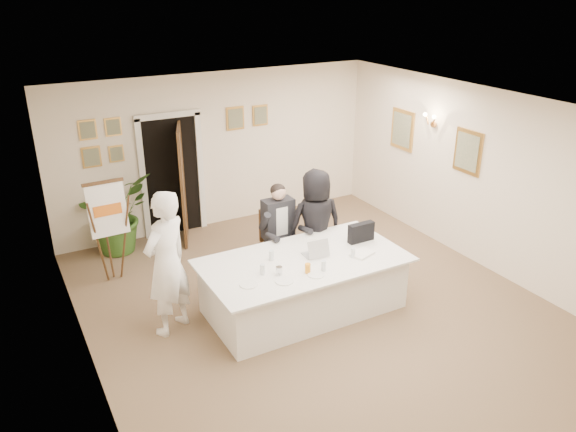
# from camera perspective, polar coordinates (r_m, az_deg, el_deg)

# --- Properties ---
(floor) EXTENTS (7.00, 7.00, 0.00)m
(floor) POSITION_cam_1_polar(r_m,az_deg,el_deg) (7.98, 3.02, -9.34)
(floor) COLOR brown
(floor) RESTS_ON ground
(ceiling) EXTENTS (6.00, 7.00, 0.02)m
(ceiling) POSITION_cam_1_polar(r_m,az_deg,el_deg) (6.91, 3.51, 10.70)
(ceiling) COLOR white
(ceiling) RESTS_ON wall_back
(wall_back) EXTENTS (6.00, 0.10, 2.80)m
(wall_back) POSITION_cam_1_polar(r_m,az_deg,el_deg) (10.29, -7.12, 6.65)
(wall_back) COLOR beige
(wall_back) RESTS_ON floor
(wall_front) EXTENTS (6.00, 0.10, 2.80)m
(wall_front) POSITION_cam_1_polar(r_m,az_deg,el_deg) (5.11, 25.02, -13.66)
(wall_front) COLOR beige
(wall_front) RESTS_ON floor
(wall_left) EXTENTS (0.10, 7.00, 2.80)m
(wall_left) POSITION_cam_1_polar(r_m,az_deg,el_deg) (6.41, -20.29, -5.10)
(wall_left) COLOR beige
(wall_left) RESTS_ON floor
(wall_right) EXTENTS (0.10, 7.00, 2.80)m
(wall_right) POSITION_cam_1_polar(r_m,az_deg,el_deg) (9.19, 19.40, 3.47)
(wall_right) COLOR beige
(wall_right) RESTS_ON floor
(doorway) EXTENTS (1.14, 0.86, 2.20)m
(doorway) POSITION_cam_1_polar(r_m,az_deg,el_deg) (9.96, -11.34, 3.66)
(doorway) COLOR black
(doorway) RESTS_ON floor
(pictures_back_wall) EXTENTS (3.40, 0.06, 0.80)m
(pictures_back_wall) POSITION_cam_1_polar(r_m,az_deg,el_deg) (9.90, -11.52, 8.40)
(pictures_back_wall) COLOR gold
(pictures_back_wall) RESTS_ON wall_back
(pictures_right_wall) EXTENTS (0.06, 2.20, 0.80)m
(pictures_right_wall) POSITION_cam_1_polar(r_m,az_deg,el_deg) (9.86, 14.47, 7.48)
(pictures_right_wall) COLOR gold
(pictures_right_wall) RESTS_ON wall_right
(wall_sconce) EXTENTS (0.20, 0.30, 0.24)m
(wall_sconce) POSITION_cam_1_polar(r_m,az_deg,el_deg) (9.73, 14.36, 9.42)
(wall_sconce) COLOR #C17F3E
(wall_sconce) RESTS_ON wall_right
(conference_table) EXTENTS (2.77, 1.47, 0.78)m
(conference_table) POSITION_cam_1_polar(r_m,az_deg,el_deg) (7.76, 1.59, -6.94)
(conference_table) COLOR white
(conference_table) RESTS_ON floor
(seated_man) EXTENTS (0.77, 0.80, 1.49)m
(seated_man) POSITION_cam_1_polar(r_m,az_deg,el_deg) (8.52, -0.85, -1.43)
(seated_man) COLOR black
(seated_man) RESTS_ON floor
(flip_chart) EXTENTS (0.56, 0.36, 1.58)m
(flip_chart) POSITION_cam_1_polar(r_m,az_deg,el_deg) (8.74, -17.66, -1.99)
(flip_chart) COLOR #3F2A14
(flip_chart) RESTS_ON floor
(standing_man) EXTENTS (0.84, 0.76, 1.93)m
(standing_man) POSITION_cam_1_polar(r_m,az_deg,el_deg) (7.22, -12.22, -4.75)
(standing_man) COLOR white
(standing_man) RESTS_ON floor
(standing_woman) EXTENTS (0.91, 0.68, 1.69)m
(standing_woman) POSITION_cam_1_polar(r_m,az_deg,el_deg) (8.50, 2.84, -0.77)
(standing_woman) COLOR black
(standing_woman) RESTS_ON floor
(potted_palm) EXTENTS (1.54, 1.52, 1.30)m
(potted_palm) POSITION_cam_1_polar(r_m,az_deg,el_deg) (9.75, -17.17, 0.13)
(potted_palm) COLOR #315A1E
(potted_palm) RESTS_ON floor
(laptop) EXTENTS (0.33, 0.36, 0.28)m
(laptop) POSITION_cam_1_polar(r_m,az_deg,el_deg) (7.65, 2.69, -3.02)
(laptop) COLOR #B7BABC
(laptop) RESTS_ON conference_table
(laptop_bag) EXTENTS (0.40, 0.11, 0.28)m
(laptop_bag) POSITION_cam_1_polar(r_m,az_deg,el_deg) (8.10, 7.43, -1.65)
(laptop_bag) COLOR black
(laptop_bag) RESTS_ON conference_table
(paper_stack) EXTENTS (0.37, 0.31, 0.03)m
(paper_stack) POSITION_cam_1_polar(r_m,az_deg,el_deg) (7.76, 7.53, -3.81)
(paper_stack) COLOR white
(paper_stack) RESTS_ON conference_table
(plate_left) EXTENTS (0.27, 0.27, 0.01)m
(plate_left) POSITION_cam_1_polar(r_m,az_deg,el_deg) (6.99, -4.04, -6.95)
(plate_left) COLOR white
(plate_left) RESTS_ON conference_table
(plate_mid) EXTENTS (0.25, 0.25, 0.01)m
(plate_mid) POSITION_cam_1_polar(r_m,az_deg,el_deg) (7.05, -0.39, -6.63)
(plate_mid) COLOR white
(plate_mid) RESTS_ON conference_table
(plate_near) EXTENTS (0.24, 0.24, 0.01)m
(plate_near) POSITION_cam_1_polar(r_m,az_deg,el_deg) (7.20, 2.87, -5.97)
(plate_near) COLOR white
(plate_near) RESTS_ON conference_table
(glass_a) EXTENTS (0.07, 0.07, 0.14)m
(glass_a) POSITION_cam_1_polar(r_m,az_deg,el_deg) (7.19, -2.61, -5.45)
(glass_a) COLOR silver
(glass_a) RESTS_ON conference_table
(glass_b) EXTENTS (0.07, 0.07, 0.14)m
(glass_b) POSITION_cam_1_polar(r_m,az_deg,el_deg) (7.28, 3.64, -5.07)
(glass_b) COLOR silver
(glass_b) RESTS_ON conference_table
(glass_c) EXTENTS (0.06, 0.06, 0.14)m
(glass_c) POSITION_cam_1_polar(r_m,az_deg,el_deg) (7.65, 6.61, -3.73)
(glass_c) COLOR silver
(glass_c) RESTS_ON conference_table
(glass_d) EXTENTS (0.08, 0.08, 0.14)m
(glass_d) POSITION_cam_1_polar(r_m,az_deg,el_deg) (7.54, -1.69, -4.01)
(glass_d) COLOR silver
(glass_d) RESTS_ON conference_table
(oj_glass) EXTENTS (0.09, 0.09, 0.13)m
(oj_glass) POSITION_cam_1_polar(r_m,az_deg,el_deg) (7.22, 2.02, -5.33)
(oj_glass) COLOR orange
(oj_glass) RESTS_ON conference_table
(steel_jug) EXTENTS (0.10, 0.10, 0.11)m
(steel_jug) POSITION_cam_1_polar(r_m,az_deg,el_deg) (7.18, -0.92, -5.58)
(steel_jug) COLOR silver
(steel_jug) RESTS_ON conference_table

